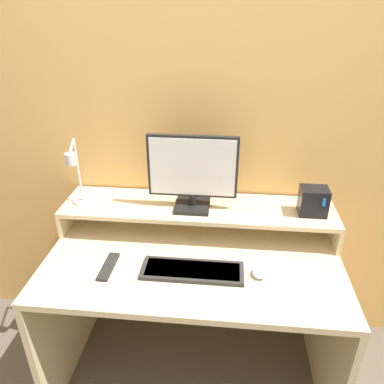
{
  "coord_description": "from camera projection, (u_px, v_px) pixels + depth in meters",
  "views": [
    {
      "loc": [
        0.13,
        -1.0,
        1.79
      ],
      "look_at": [
        -0.01,
        0.41,
        1.05
      ],
      "focal_mm": 35.0,
      "sensor_mm": 36.0,
      "label": 1
    }
  ],
  "objects": [
    {
      "name": "desk_lamp",
      "position": [
        77.0,
        176.0,
        1.73
      ],
      "size": [
        0.12,
        0.24,
        0.33
      ],
      "color": "silver",
      "rests_on": "monitor_shelf"
    },
    {
      "name": "mouse",
      "position": [
        259.0,
        273.0,
        1.58
      ],
      "size": [
        0.06,
        0.08,
        0.03
      ],
      "color": "silver",
      "rests_on": "desk"
    },
    {
      "name": "monitor_shelf",
      "position": [
        198.0,
        209.0,
        1.85
      ],
      "size": [
        1.34,
        0.3,
        0.14
      ],
      "color": "beige",
      "rests_on": "desk"
    },
    {
      "name": "keyboard",
      "position": [
        192.0,
        271.0,
        1.6
      ],
      "size": [
        0.44,
        0.15,
        0.02
      ],
      "color": "#282828",
      "rests_on": "desk"
    },
    {
      "name": "remote_control",
      "position": [
        108.0,
        267.0,
        1.63
      ],
      "size": [
        0.05,
        0.18,
        0.02
      ],
      "color": "black",
      "rests_on": "desk"
    },
    {
      "name": "monitor",
      "position": [
        192.0,
        172.0,
        1.74
      ],
      "size": [
        0.42,
        0.16,
        0.37
      ],
      "color": "black",
      "rests_on": "monitor_shelf"
    },
    {
      "name": "desk",
      "position": [
        193.0,
        291.0,
        1.8
      ],
      "size": [
        1.34,
        0.75,
        0.74
      ],
      "color": "beige",
      "rests_on": "ground_plane"
    },
    {
      "name": "router_dock",
      "position": [
        313.0,
        201.0,
        1.74
      ],
      "size": [
        0.13,
        0.1,
        0.13
      ],
      "color": "black",
      "rests_on": "monitor_shelf"
    },
    {
      "name": "wall_back",
      "position": [
        202.0,
        122.0,
        1.84
      ],
      "size": [
        6.0,
        0.05,
        2.5
      ],
      "color": "#E5AD60",
      "rests_on": "ground_plane"
    }
  ]
}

